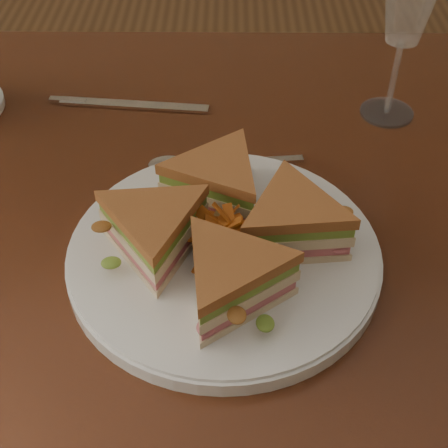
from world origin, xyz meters
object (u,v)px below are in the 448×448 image
Objects in this scene: knife at (123,105)px; table at (180,259)px; spoon at (188,165)px; plate at (224,255)px; sandwich_wedges at (224,228)px; wine_glass at (410,1)px.

table is at bearing -60.43° from knife.
knife reaches higher than table.
knife is at bearing 119.44° from spoon.
spoon is (0.01, 0.06, 0.10)m from table.
plate is 1.16× the size of sandwich_wedges.
plate is at bearing -128.43° from wine_glass.
sandwich_wedges reaches higher than table.
sandwich_wedges is at bearing -59.78° from table.
sandwich_wedges reaches higher than plate.
sandwich_wedges is (0.05, -0.09, 0.14)m from table.
plate reaches higher than table.
wine_glass is (0.27, 0.17, 0.25)m from table.
knife is at bearing 116.07° from sandwich_wedges.
wine_glass is at bearing 32.94° from table.
table is at bearing -147.06° from wine_glass.
plate is 0.16m from spoon.
knife is 0.38m from wine_glass.
plate is 1.69× the size of spoon.
plate is 1.46× the size of wine_glass.
table is 0.40m from wine_glass.
table is 6.54× the size of spoon.
table is 0.23m from knife.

